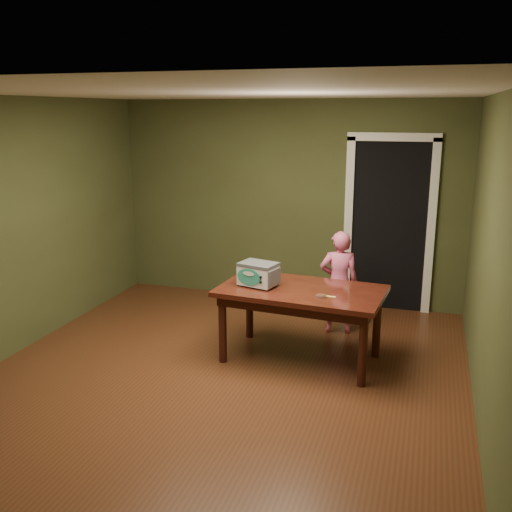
% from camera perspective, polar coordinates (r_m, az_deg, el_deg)
% --- Properties ---
extents(floor, '(5.00, 5.00, 0.00)m').
position_cam_1_polar(floor, '(5.52, -3.49, -12.07)').
color(floor, '#532B17').
rests_on(floor, ground).
extents(room_shell, '(4.52, 5.02, 2.61)m').
position_cam_1_polar(room_shell, '(5.00, -3.79, 5.73)').
color(room_shell, '#434C28').
rests_on(room_shell, ground).
extents(doorway, '(1.10, 0.66, 2.25)m').
position_cam_1_polar(doorway, '(7.54, 13.32, 3.27)').
color(doorway, black).
rests_on(doorway, ground).
extents(dining_table, '(1.67, 1.03, 0.75)m').
position_cam_1_polar(dining_table, '(5.68, 4.54, -4.23)').
color(dining_table, '#34110B').
rests_on(dining_table, floor).
extents(toy_oven, '(0.43, 0.34, 0.24)m').
position_cam_1_polar(toy_oven, '(5.68, 0.23, -1.74)').
color(toy_oven, '#4C4F54').
rests_on(toy_oven, dining_table).
extents(baking_pan, '(0.10, 0.10, 0.02)m').
position_cam_1_polar(baking_pan, '(5.41, 6.52, -3.98)').
color(baking_pan, silver).
rests_on(baking_pan, dining_table).
extents(spatula, '(0.18, 0.03, 0.01)m').
position_cam_1_polar(spatula, '(5.43, 7.04, -4.01)').
color(spatula, '#FFF36E').
rests_on(spatula, dining_table).
extents(child, '(0.48, 0.37, 1.18)m').
position_cam_1_polar(child, '(6.44, 8.28, -2.64)').
color(child, '#EC6192').
rests_on(child, floor).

